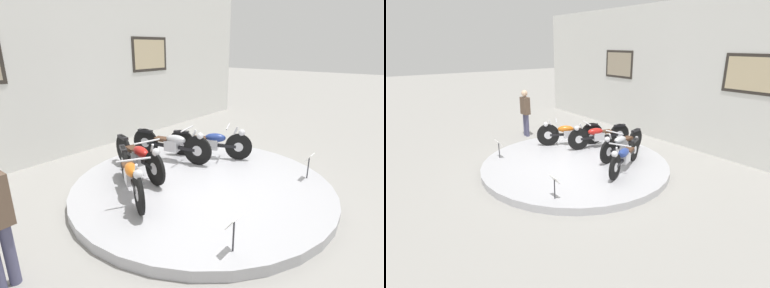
{
  "view_description": "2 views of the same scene",
  "coord_description": "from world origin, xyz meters",
  "views": [
    {
      "loc": [
        -4.25,
        -3.12,
        2.67
      ],
      "look_at": [
        -0.13,
        0.14,
        0.94
      ],
      "focal_mm": 28.0,
      "sensor_mm": 36.0,
      "label": 1
    },
    {
      "loc": [
        6.03,
        -4.37,
        3.15
      ],
      "look_at": [
        -0.11,
        0.17,
        0.59
      ],
      "focal_mm": 28.0,
      "sensor_mm": 36.0,
      "label": 2
    }
  ],
  "objects": [
    {
      "name": "motorcycle_blue",
      "position": [
        1.2,
        0.63,
        0.55
      ],
      "size": [
        0.87,
        1.8,
        0.78
      ],
      "color": "black",
      "rests_on": "display_platform"
    },
    {
      "name": "info_placard_front_centre",
      "position": [
        1.41,
        -1.54,
        0.54
      ],
      "size": [
        0.26,
        0.11,
        0.51
      ],
      "color": "#333338",
      "rests_on": "display_platform"
    },
    {
      "name": "motorcycle_red",
      "position": [
        -0.5,
        1.21,
        0.57
      ],
      "size": [
        0.65,
        1.96,
        0.8
      ],
      "color": "black",
      "rests_on": "display_platform"
    },
    {
      "name": "info_placard_front_left",
      "position": [
        -1.41,
        -1.54,
        0.54
      ],
      "size": [
        0.26,
        0.11,
        0.51
      ],
      "color": "#333338",
      "rests_on": "display_platform"
    },
    {
      "name": "ground_plane",
      "position": [
        0.0,
        0.0,
        0.0
      ],
      "size": [
        60.0,
        60.0,
        0.0
      ],
      "primitive_type": "plane",
      "color": "gray"
    },
    {
      "name": "display_platform",
      "position": [
        0.0,
        0.0,
        0.09
      ],
      "size": [
        4.88,
        4.88,
        0.17
      ],
      "primitive_type": "cylinder",
      "color": "#ADADB2",
      "rests_on": "ground_plane"
    },
    {
      "name": "motorcycle_silver",
      "position": [
        0.5,
        1.21,
        0.56
      ],
      "size": [
        0.6,
        1.97,
        0.8
      ],
      "color": "black",
      "rests_on": "display_platform"
    },
    {
      "name": "motorcycle_orange",
      "position": [
        -1.21,
        0.63,
        0.58
      ],
      "size": [
        1.07,
        1.78,
        0.82
      ],
      "color": "black",
      "rests_on": "display_platform"
    },
    {
      "name": "back_wall",
      "position": [
        0.0,
        3.89,
        2.2
      ],
      "size": [
        14.0,
        0.22,
        4.4
      ],
      "color": "silver",
      "rests_on": "ground_plane"
    }
  ]
}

